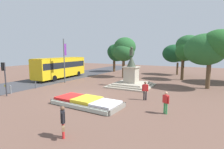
{
  "coord_description": "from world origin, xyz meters",
  "views": [
    {
      "loc": [
        10.77,
        -13.39,
        4.41
      ],
      "look_at": [
        1.91,
        3.16,
        1.92
      ],
      "focal_mm": 28.0,
      "sensor_mm": 36.0,
      "label": 1
    }
  ],
  "objects_px": {
    "statue_monument": "(131,79)",
    "traffic_light_near_crossing": "(4,73)",
    "kerb_bollard_mid_a": "(11,89)",
    "kerb_bollard_mid_b": "(36,85)",
    "city_bus": "(60,67)",
    "pedestrian_with_handbag": "(63,120)",
    "flower_planter": "(86,102)",
    "pedestrian_near_planter": "(166,101)",
    "pedestrian_crossing_plaza": "(145,89)",
    "banner_pole": "(64,60)"
  },
  "relations": [
    {
      "from": "flower_planter",
      "to": "pedestrian_near_planter",
      "type": "bearing_deg",
      "value": 9.47
    },
    {
      "from": "pedestrian_near_planter",
      "to": "statue_monument",
      "type": "bearing_deg",
      "value": 126.07
    },
    {
      "from": "traffic_light_near_crossing",
      "to": "kerb_bollard_mid_a",
      "type": "bearing_deg",
      "value": 121.49
    },
    {
      "from": "statue_monument",
      "to": "city_bus",
      "type": "height_order",
      "value": "statue_monument"
    },
    {
      "from": "traffic_light_near_crossing",
      "to": "pedestrian_near_planter",
      "type": "height_order",
      "value": "traffic_light_near_crossing"
    },
    {
      "from": "statue_monument",
      "to": "kerb_bollard_mid_a",
      "type": "height_order",
      "value": "statue_monument"
    },
    {
      "from": "statue_monument",
      "to": "kerb_bollard_mid_a",
      "type": "xyz_separation_m",
      "value": [
        -9.63,
        -9.62,
        -0.5
      ]
    },
    {
      "from": "pedestrian_crossing_plaza",
      "to": "kerb_bollard_mid_b",
      "type": "xyz_separation_m",
      "value": [
        -13.08,
        -1.29,
        -0.55
      ]
    },
    {
      "from": "banner_pole",
      "to": "pedestrian_crossing_plaza",
      "type": "xyz_separation_m",
      "value": [
        12.7,
        -3.28,
        -2.26
      ]
    },
    {
      "from": "city_bus",
      "to": "kerb_bollard_mid_b",
      "type": "xyz_separation_m",
      "value": [
        3.17,
        -7.37,
        -1.49
      ]
    },
    {
      "from": "banner_pole",
      "to": "pedestrian_crossing_plaza",
      "type": "height_order",
      "value": "banner_pole"
    },
    {
      "from": "kerb_bollard_mid_a",
      "to": "kerb_bollard_mid_b",
      "type": "relative_size",
      "value": 1.05
    },
    {
      "from": "traffic_light_near_crossing",
      "to": "pedestrian_with_handbag",
      "type": "distance_m",
      "value": 11.79
    },
    {
      "from": "traffic_light_near_crossing",
      "to": "banner_pole",
      "type": "bearing_deg",
      "value": 90.37
    },
    {
      "from": "traffic_light_near_crossing",
      "to": "pedestrian_with_handbag",
      "type": "relative_size",
      "value": 1.98
    },
    {
      "from": "pedestrian_with_handbag",
      "to": "pedestrian_near_planter",
      "type": "xyz_separation_m",
      "value": [
        3.89,
        6.05,
        -0.03
      ]
    },
    {
      "from": "kerb_bollard_mid_a",
      "to": "kerb_bollard_mid_b",
      "type": "bearing_deg",
      "value": 88.83
    },
    {
      "from": "banner_pole",
      "to": "pedestrian_near_planter",
      "type": "bearing_deg",
      "value": -21.75
    },
    {
      "from": "banner_pole",
      "to": "statue_monument",
      "type": "bearing_deg",
      "value": 12.52
    },
    {
      "from": "flower_planter",
      "to": "traffic_light_near_crossing",
      "type": "relative_size",
      "value": 1.81
    },
    {
      "from": "flower_planter",
      "to": "pedestrian_near_planter",
      "type": "relative_size",
      "value": 3.77
    },
    {
      "from": "city_bus",
      "to": "statue_monument",
      "type": "bearing_deg",
      "value": -3.42
    },
    {
      "from": "banner_pole",
      "to": "pedestrian_with_handbag",
      "type": "bearing_deg",
      "value": -47.19
    },
    {
      "from": "banner_pole",
      "to": "kerb_bollard_mid_a",
      "type": "relative_size",
      "value": 6.93
    },
    {
      "from": "pedestrian_near_planter",
      "to": "pedestrian_crossing_plaza",
      "type": "xyz_separation_m",
      "value": [
        -2.36,
        2.73,
        0.07
      ]
    },
    {
      "from": "banner_pole",
      "to": "pedestrian_near_planter",
      "type": "xyz_separation_m",
      "value": [
        15.06,
        -6.01,
        -2.33
      ]
    },
    {
      "from": "statue_monument",
      "to": "traffic_light_near_crossing",
      "type": "bearing_deg",
      "value": -131.25
    },
    {
      "from": "traffic_light_near_crossing",
      "to": "kerb_bollard_mid_a",
      "type": "distance_m",
      "value": 2.07
    },
    {
      "from": "pedestrian_with_handbag",
      "to": "kerb_bollard_mid_a",
      "type": "height_order",
      "value": "pedestrian_with_handbag"
    },
    {
      "from": "traffic_light_near_crossing",
      "to": "city_bus",
      "type": "height_order",
      "value": "city_bus"
    },
    {
      "from": "pedestrian_near_planter",
      "to": "kerb_bollard_mid_b",
      "type": "bearing_deg",
      "value": 174.67
    },
    {
      "from": "city_bus",
      "to": "pedestrian_crossing_plaza",
      "type": "height_order",
      "value": "city_bus"
    },
    {
      "from": "flower_planter",
      "to": "kerb_bollard_mid_a",
      "type": "xyz_separation_m",
      "value": [
        -9.35,
        -0.54,
        0.21
      ]
    },
    {
      "from": "statue_monument",
      "to": "kerb_bollard_mid_a",
      "type": "bearing_deg",
      "value": -135.04
    },
    {
      "from": "pedestrian_with_handbag",
      "to": "city_bus",
      "type": "bearing_deg",
      "value": 134.72
    },
    {
      "from": "city_bus",
      "to": "kerb_bollard_mid_a",
      "type": "bearing_deg",
      "value": -73.31
    },
    {
      "from": "traffic_light_near_crossing",
      "to": "pedestrian_near_planter",
      "type": "xyz_separation_m",
      "value": [
        15.01,
        2.37,
        -1.39
      ]
    },
    {
      "from": "traffic_light_near_crossing",
      "to": "kerb_bollard_mid_a",
      "type": "relative_size",
      "value": 3.77
    },
    {
      "from": "banner_pole",
      "to": "pedestrian_crossing_plaza",
      "type": "distance_m",
      "value": 13.31
    },
    {
      "from": "banner_pole",
      "to": "kerb_bollard_mid_b",
      "type": "xyz_separation_m",
      "value": [
        -0.38,
        -4.57,
        -2.81
      ]
    },
    {
      "from": "pedestrian_crossing_plaza",
      "to": "kerb_bollard_mid_b",
      "type": "relative_size",
      "value": 2.03
    },
    {
      "from": "pedestrian_crossing_plaza",
      "to": "kerb_bollard_mid_a",
      "type": "xyz_separation_m",
      "value": [
        -13.14,
        -4.3,
        -0.53
      ]
    },
    {
      "from": "statue_monument",
      "to": "traffic_light_near_crossing",
      "type": "relative_size",
      "value": 1.54
    },
    {
      "from": "city_bus",
      "to": "pedestrian_with_handbag",
      "type": "bearing_deg",
      "value": -45.28
    },
    {
      "from": "flower_planter",
      "to": "city_bus",
      "type": "bearing_deg",
      "value": 141.72
    },
    {
      "from": "kerb_bollard_mid_a",
      "to": "kerb_bollard_mid_b",
      "type": "height_order",
      "value": "kerb_bollard_mid_a"
    },
    {
      "from": "flower_planter",
      "to": "pedestrian_with_handbag",
      "type": "xyz_separation_m",
      "value": [
        2.25,
        -5.02,
        0.69
      ]
    },
    {
      "from": "traffic_light_near_crossing",
      "to": "banner_pole",
      "type": "height_order",
      "value": "banner_pole"
    },
    {
      "from": "statue_monument",
      "to": "banner_pole",
      "type": "height_order",
      "value": "banner_pole"
    },
    {
      "from": "traffic_light_near_crossing",
      "to": "pedestrian_crossing_plaza",
      "type": "xyz_separation_m",
      "value": [
        12.65,
        5.1,
        -1.32
      ]
    }
  ]
}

